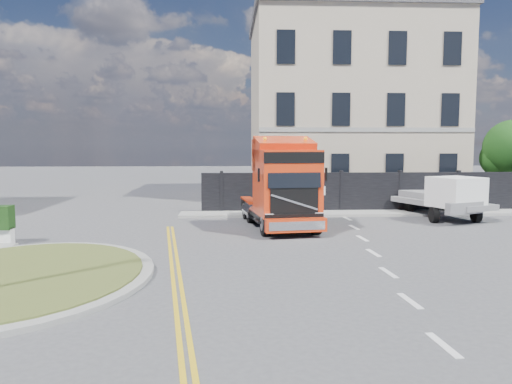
{
  "coord_description": "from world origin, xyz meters",
  "views": [
    {
      "loc": [
        -1.56,
        -15.7,
        3.46
      ],
      "look_at": [
        -0.69,
        1.24,
        1.8
      ],
      "focal_mm": 35.0,
      "sensor_mm": 36.0,
      "label": 1
    }
  ],
  "objects": [
    {
      "name": "traffic_island",
      "position": [
        -7.0,
        -3.0,
        0.08
      ],
      "size": [
        6.8,
        6.8,
        0.17
      ],
      "color": "gray",
      "rests_on": "ground"
    },
    {
      "name": "truck",
      "position": [
        0.54,
        4.08,
        1.62
      ],
      "size": [
        3.02,
        6.28,
        3.62
      ],
      "rotation": [
        0.0,
        0.0,
        0.13
      ],
      "color": "black",
      "rests_on": "ground"
    },
    {
      "name": "tree",
      "position": [
        14.38,
        12.1,
        3.05
      ],
      "size": [
        3.2,
        3.2,
        4.8
      ],
      "color": "#382619",
      "rests_on": "ground"
    },
    {
      "name": "hoarding_fence",
      "position": [
        6.55,
        9.0,
        1.0
      ],
      "size": [
        18.8,
        0.25,
        2.0
      ],
      "color": "black",
      "rests_on": "ground"
    },
    {
      "name": "flatbed_pickup",
      "position": [
        8.25,
        5.99,
        1.07
      ],
      "size": [
        3.55,
        5.26,
        1.99
      ],
      "rotation": [
        0.0,
        0.0,
        0.38
      ],
      "color": "slate",
      "rests_on": "ground"
    },
    {
      "name": "ground",
      "position": [
        0.0,
        0.0,
        0.0
      ],
      "size": [
        120.0,
        120.0,
        0.0
      ],
      "primitive_type": "plane",
      "color": "#424244",
      "rests_on": "ground"
    },
    {
      "name": "pavement_far",
      "position": [
        6.0,
        8.1,
        0.06
      ],
      "size": [
        20.0,
        1.6,
        0.12
      ],
      "primitive_type": "cube",
      "color": "gray",
      "rests_on": "ground"
    },
    {
      "name": "georgian_building",
      "position": [
        6.0,
        16.5,
        5.77
      ],
      "size": [
        12.3,
        10.3,
        12.8
      ],
      "color": "#AF9F8B",
      "rests_on": "ground"
    }
  ]
}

